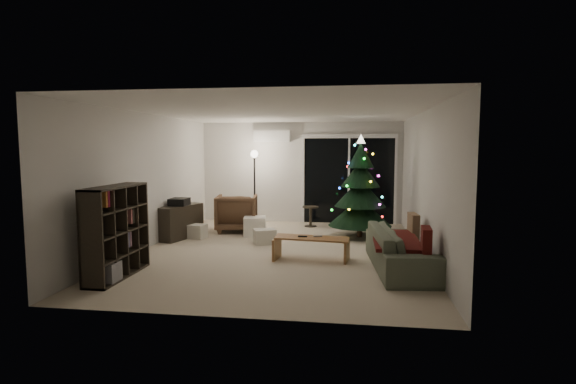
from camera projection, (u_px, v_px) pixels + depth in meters
The scene contains 18 objects.
room at pixel (313, 188), 9.46m from camera, with size 6.50×7.51×2.60m.
bookshelf at pixel (106, 231), 6.50m from camera, with size 0.34×1.33×1.33m, color black, non-canonical shape.
media_cabinet at pixel (180, 222), 9.29m from camera, with size 0.41×1.10×0.69m, color black.
stereo at pixel (179, 202), 9.25m from camera, with size 0.35×0.41×0.15m, color black.
armchair at pixel (237, 213), 10.06m from camera, with size 0.88×0.91×0.82m, color brown.
ottoman at pixel (255, 226), 9.53m from camera, with size 0.45×0.45×0.41m, color white.
cardboard_box_a at pixel (196, 231), 9.30m from camera, with size 0.40×0.31×0.29m, color beige.
cardboard_box_b at pixel (265, 237), 8.75m from camera, with size 0.41×0.31×0.29m, color beige.
side_table at pixel (311, 216), 10.67m from camera, with size 0.39×0.39×0.48m, color black.
floor_lamp at pixel (255, 189), 10.72m from camera, with size 0.28×0.28×1.75m, color black.
sofa at pixel (402, 249), 6.90m from camera, with size 2.16×0.84×0.63m, color #4F5548.
sofa_throw at pixel (395, 240), 6.90m from camera, with size 0.67×1.55×0.05m, color #5C1410.
cushion_a at pixel (413, 226), 7.48m from camera, with size 0.12×0.41×0.41m, color #947151.
cushion_b at pixel (426, 242), 6.20m from camera, with size 0.12×0.41×0.41m, color #5C1410.
coffee_table at pixel (311, 249), 7.47m from camera, with size 1.23×0.43×0.39m, color olive, non-canonical shape.
remote_a at pixel (303, 236), 7.47m from camera, with size 0.15×0.05×0.02m, color black.
remote_b at pixel (318, 236), 7.48m from camera, with size 0.14×0.04×0.02m, color slate.
christmas_tree at pixel (360, 186), 9.35m from camera, with size 1.33×1.33×2.14m, color black.
Camera 1 is at (1.26, -7.91, 1.87)m, focal length 28.00 mm.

